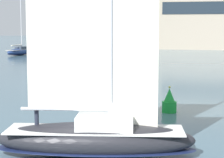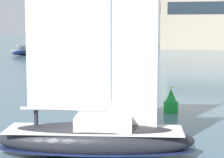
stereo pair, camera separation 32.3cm
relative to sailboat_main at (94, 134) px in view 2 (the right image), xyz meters
The scene contains 5 objects.
ground_plane 1.02m from the sailboat_main, 163.23° to the right, with size 400.00×400.00×0.00m, color slate.
sailboat_main is the anchor object (origin of this frame).
sailboat_moored_near_marina 69.62m from the sailboat_main, 101.49° to the left, with size 4.38×6.46×8.71m.
sailboat_moored_mid_channel 69.11m from the sailboat_main, 119.59° to the left, with size 3.28×8.22×11.00m.
channel_buoy 11.08m from the sailboat_main, 79.92° to the left, with size 1.00×1.00×1.82m.
Camera 2 is at (6.07, -18.43, 5.97)m, focal length 70.00 mm.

